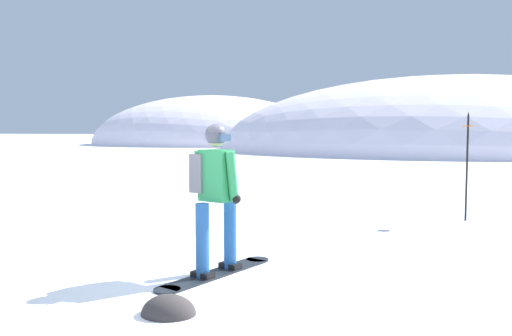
{
  "coord_description": "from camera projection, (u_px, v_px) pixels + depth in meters",
  "views": [
    {
      "loc": [
        1.99,
        -5.2,
        1.66
      ],
      "look_at": [
        0.12,
        3.55,
        1.0
      ],
      "focal_mm": 37.42,
      "sensor_mm": 36.0,
      "label": 1
    }
  ],
  "objects": [
    {
      "name": "ridge_peak_main",
      "position": [
        445.0,
        150.0,
        42.88
      ],
      "size": [
        36.07,
        32.46,
        11.57
      ],
      "color": "white",
      "rests_on": "ground"
    },
    {
      "name": "ridge_peak_far",
      "position": [
        212.0,
        144.0,
        58.54
      ],
      "size": [
        25.99,
        23.39,
        10.54
      ],
      "color": "white",
      "rests_on": "ground"
    },
    {
      "name": "snowboarder_main",
      "position": [
        214.0,
        194.0,
        6.03
      ],
      "size": [
        0.93,
        1.7,
        1.71
      ],
      "color": "black",
      "rests_on": "ground"
    },
    {
      "name": "rock_mid",
      "position": [
        169.0,
        314.0,
        4.77
      ],
      "size": [
        0.5,
        0.43,
        0.35
      ],
      "color": "#383333",
      "rests_on": "ground"
    },
    {
      "name": "ground_plane",
      "position": [
        174.0,
        287.0,
        5.6
      ],
      "size": [
        300.0,
        300.0,
        0.0
      ],
      "primitive_type": "plane",
      "color": "white"
    },
    {
      "name": "piste_marker_near",
      "position": [
        467.0,
        159.0,
        9.57
      ],
      "size": [
        0.2,
        0.2,
        1.97
      ],
      "color": "black",
      "rests_on": "ground"
    }
  ]
}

